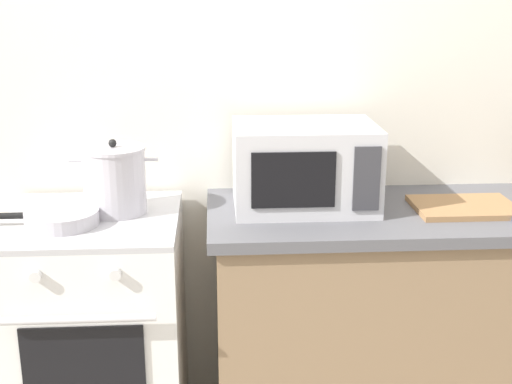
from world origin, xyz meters
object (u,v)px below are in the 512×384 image
stove (100,337)px  stock_pot (115,180)px  microwave (304,166)px  frying_pan (60,218)px  cutting_board (465,207)px

stove → stock_pot: stock_pot is taller
microwave → frying_pan: bearing=-169.9°
microwave → cutting_board: bearing=-7.8°
cutting_board → stock_pot: bearing=177.5°
stock_pot → microwave: (0.67, 0.02, 0.03)m
stove → cutting_board: bearing=0.0°
cutting_board → stove: bearing=-180.0°
stove → frying_pan: frying_pan is taller
frying_pan → cutting_board: (1.40, 0.07, -0.02)m
stock_pot → stove: bearing=-145.5°
stock_pot → microwave: 0.67m
stove → frying_pan: (-0.09, -0.07, 0.48)m
stock_pot → frying_pan: bearing=-143.3°
frying_pan → cutting_board: 1.41m
frying_pan → microwave: microwave is taller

